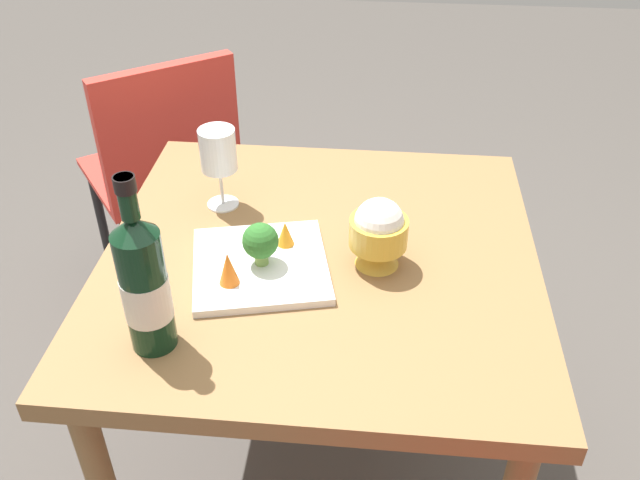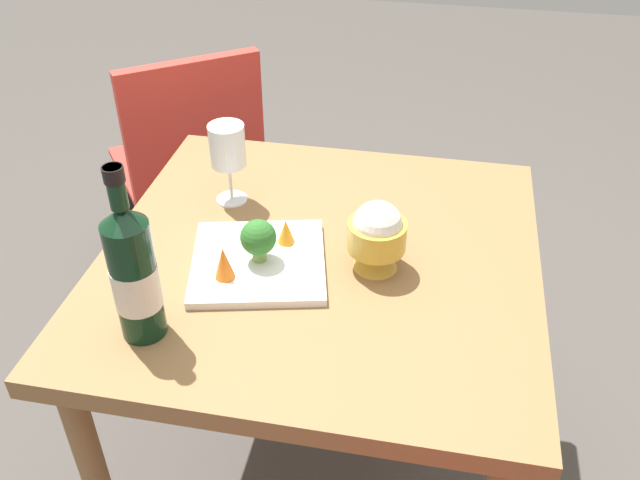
{
  "view_description": "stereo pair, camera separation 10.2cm",
  "coord_description": "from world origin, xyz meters",
  "views": [
    {
      "loc": [
        1.07,
        0.1,
        1.54
      ],
      "look_at": [
        0.0,
        0.0,
        0.76
      ],
      "focal_mm": 38.61,
      "sensor_mm": 36.0,
      "label": 1
    },
    {
      "loc": [
        1.05,
        0.2,
        1.54
      ],
      "look_at": [
        0.0,
        0.0,
        0.76
      ],
      "focal_mm": 38.61,
      "sensor_mm": 36.0,
      "label": 2
    }
  ],
  "objects": [
    {
      "name": "ground_plane",
      "position": [
        0.0,
        0.0,
        0.0
      ],
      "size": [
        8.0,
        8.0,
        0.0
      ],
      "primitive_type": "plane",
      "color": "#4C4742"
    },
    {
      "name": "dining_table",
      "position": [
        0.0,
        0.0,
        0.64
      ],
      "size": [
        0.85,
        0.85,
        0.73
      ],
      "color": "olive",
      "rests_on": "ground_plane"
    },
    {
      "name": "chair_near_window",
      "position": [
        -0.66,
        -0.52,
        0.53
      ],
      "size": [
        0.56,
        0.56,
        0.85
      ],
      "rotation": [
        0.0,
        0.0,
        2.21
      ],
      "color": "red",
      "rests_on": "ground_plane"
    },
    {
      "name": "wine_bottle",
      "position": [
        0.27,
        -0.25,
        0.85
      ],
      "size": [
        0.08,
        0.08,
        0.32
      ],
      "color": "black",
      "rests_on": "dining_table"
    },
    {
      "name": "wine_glass",
      "position": [
        -0.15,
        -0.22,
        0.85
      ],
      "size": [
        0.08,
        0.08,
        0.18
      ],
      "color": "white",
      "rests_on": "dining_table"
    },
    {
      "name": "rice_bowl",
      "position": [
        0.02,
        0.11,
        0.8
      ],
      "size": [
        0.11,
        0.11,
        0.14
      ],
      "color": "gold",
      "rests_on": "dining_table"
    },
    {
      "name": "serving_plate",
      "position": [
        0.06,
        -0.11,
        0.73
      ],
      "size": [
        0.3,
        0.3,
        0.02
      ],
      "rotation": [
        0.0,
        0.0,
        0.23
      ],
      "color": "white",
      "rests_on": "dining_table"
    },
    {
      "name": "broccoli_floret",
      "position": [
        0.06,
        -0.1,
        0.79
      ],
      "size": [
        0.07,
        0.07,
        0.09
      ],
      "color": "#729E4C",
      "rests_on": "serving_plate"
    },
    {
      "name": "carrot_garnish_left",
      "position": [
        -0.0,
        -0.07,
        0.77
      ],
      "size": [
        0.03,
        0.03,
        0.05
      ],
      "color": "orange",
      "rests_on": "serving_plate"
    },
    {
      "name": "carrot_garnish_right",
      "position": [
        0.13,
        -0.15,
        0.77
      ],
      "size": [
        0.04,
        0.04,
        0.07
      ],
      "color": "orange",
      "rests_on": "serving_plate"
    }
  ]
}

